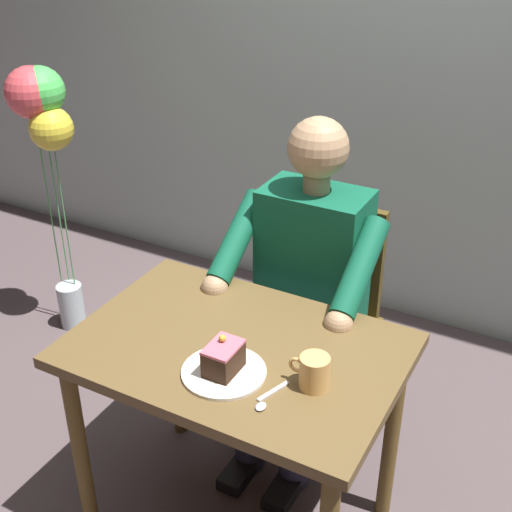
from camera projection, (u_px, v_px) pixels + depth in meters
dining_table at (237, 373)px, 2.04m from camera, size 0.95×0.65×0.73m
chair at (321, 310)px, 2.60m from camera, size 0.42×0.42×0.88m
seated_person at (303, 293)px, 2.38m from camera, size 0.53×0.58×1.26m
dessert_plate at (224, 372)px, 1.87m from camera, size 0.23×0.23×0.01m
cake_slice at (223, 358)px, 1.85m from camera, size 0.08×0.11×0.10m
coffee_cup at (314, 371)px, 1.81m from camera, size 0.12×0.08×0.10m
dessert_spoon at (267, 399)px, 1.78m from camera, size 0.05×0.14×0.01m
balloon_display at (43, 126)px, 2.91m from camera, size 0.28×0.24×1.24m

